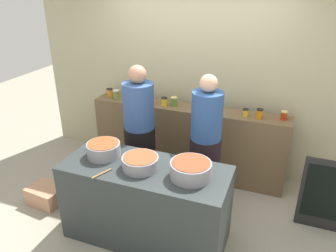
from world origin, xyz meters
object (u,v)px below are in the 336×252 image
(cook_in_cap, at_px, (205,150))
(preserve_jar_9, at_px, (245,113))
(preserve_jar_7, at_px, (197,104))
(preserve_jar_10, at_px, (260,114))
(preserve_jar_4, at_px, (151,99))
(bread_crate, at_px, (47,195))
(preserve_jar_1, at_px, (116,95))
(preserve_jar_2, at_px, (130,94))
(cook_with_tongs, at_px, (140,138))
(cooking_pot_right, at_px, (191,170))
(chalkboard_sign, at_px, (326,196))
(cooking_pot_center, at_px, (140,162))
(preserve_jar_5, at_px, (164,101))
(preserve_jar_8, at_px, (211,108))
(cooking_pot_left, at_px, (104,150))
(preserve_jar_6, at_px, (174,102))
(preserve_jar_11, at_px, (284,115))
(preserve_jar_3, at_px, (141,97))
(wooden_spoon, at_px, (102,174))
(preserve_jar_0, at_px, (110,93))

(cook_in_cap, bearing_deg, preserve_jar_9, 59.35)
(preserve_jar_7, bearing_deg, preserve_jar_10, -4.92)
(preserve_jar_4, bearing_deg, bread_crate, -125.81)
(preserve_jar_1, bearing_deg, preserve_jar_4, 0.62)
(preserve_jar_2, distance_m, cook_with_tongs, 0.89)
(cooking_pot_right, xyz_separation_m, chalkboard_sign, (1.30, 0.81, -0.52))
(preserve_jar_7, xyz_separation_m, cooking_pot_center, (-0.16, -1.45, -0.12))
(preserve_jar_1, distance_m, cook_in_cap, 1.60)
(preserve_jar_5, relative_size, chalkboard_sign, 0.13)
(preserve_jar_8, bearing_deg, preserve_jar_5, 178.46)
(preserve_jar_9, relative_size, cooking_pot_left, 0.28)
(preserve_jar_6, relative_size, preserve_jar_11, 1.15)
(cooking_pot_left, relative_size, cook_with_tongs, 0.21)
(preserve_jar_10, relative_size, cook_with_tongs, 0.08)
(bread_crate, bearing_deg, preserve_jar_10, 28.17)
(cooking_pot_right, bearing_deg, preserve_jar_2, 133.18)
(preserve_jar_3, bearing_deg, preserve_jar_7, 1.82)
(preserve_jar_7, xyz_separation_m, cook_with_tongs, (-0.54, -0.66, -0.30))
(preserve_jar_1, bearing_deg, wooden_spoon, -66.00)
(preserve_jar_5, distance_m, cooking_pot_right, 1.58)
(preserve_jar_0, xyz_separation_m, wooden_spoon, (0.86, -1.67, -0.18))
(preserve_jar_10, bearing_deg, preserve_jar_8, -178.82)
(preserve_jar_5, distance_m, cook_in_cap, 0.99)
(cooking_pot_right, height_order, chalkboard_sign, cooking_pot_right)
(preserve_jar_7, xyz_separation_m, preserve_jar_10, (0.82, -0.07, 0.01))
(cooking_pot_left, bearing_deg, preserve_jar_4, 90.84)
(preserve_jar_0, relative_size, preserve_jar_10, 0.94)
(preserve_jar_6, distance_m, preserve_jar_7, 0.32)
(preserve_jar_5, height_order, cooking_pot_left, preserve_jar_5)
(preserve_jar_4, xyz_separation_m, preserve_jar_10, (1.46, 0.01, -0.00))
(preserve_jar_1, xyz_separation_m, cooking_pot_center, (1.01, -1.36, -0.14))
(bread_crate, bearing_deg, preserve_jar_5, 49.18)
(preserve_jar_6, bearing_deg, chalkboard_sign, -16.11)
(preserve_jar_0, distance_m, preserve_jar_2, 0.31)
(preserve_jar_0, height_order, preserve_jar_9, preserve_jar_0)
(cooking_pot_right, distance_m, bread_crate, 2.08)
(cooking_pot_center, bearing_deg, bread_crate, 175.35)
(preserve_jar_0, distance_m, cooking_pot_left, 1.52)
(preserve_jar_5, bearing_deg, cooking_pot_left, -97.66)
(preserve_jar_8, relative_size, preserve_jar_9, 1.10)
(preserve_jar_2, xyz_separation_m, wooden_spoon, (0.56, -1.72, -0.18))
(preserve_jar_10, xyz_separation_m, wooden_spoon, (-1.27, -1.61, -0.19))
(cook_with_tongs, xyz_separation_m, chalkboard_sign, (2.20, 0.05, -0.33))
(preserve_jar_7, distance_m, preserve_jar_8, 0.22)
(preserve_jar_1, bearing_deg, cook_in_cap, -20.90)
(wooden_spoon, distance_m, bread_crate, 1.38)
(preserve_jar_9, relative_size, preserve_jar_11, 0.91)
(preserve_jar_6, xyz_separation_m, preserve_jar_9, (0.96, -0.02, -0.01))
(preserve_jar_10, distance_m, chalkboard_sign, 1.18)
(preserve_jar_1, xyz_separation_m, preserve_jar_8, (1.38, 0.01, -0.02))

